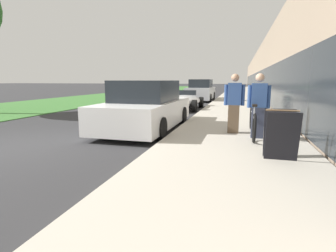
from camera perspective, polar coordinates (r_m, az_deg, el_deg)
name	(u,v)px	position (r m, az deg, el deg)	size (l,w,h in m)	color
ground_plane	(17,147)	(7.04, -29.98, -4.02)	(220.00, 220.00, 0.00)	#303033
sidewalk_slab	(239,96)	(25.82, 15.11, 6.32)	(3.36, 70.00, 0.12)	#BCB5A5
storefront_facade	(300,73)	(34.43, 26.78, 10.22)	(10.01, 70.00, 4.67)	gray
lawn_strip	(137,93)	(32.14, -6.72, 7.16)	(6.95, 70.00, 0.03)	#3D7533
tandem_bicycle	(253,121)	(7.15, 17.93, 1.05)	(0.52, 2.49, 0.86)	black
person_rider	(258,106)	(6.80, 19.08, 4.16)	(0.54, 0.21, 1.58)	#33384C
person_bystander	(234,104)	(7.27, 14.19, 4.76)	(0.54, 0.21, 1.58)	brown
bike_rack_hoop	(258,102)	(11.51, 19.09, 4.91)	(0.05, 0.60, 0.84)	gray
cruiser_bike_nearest	(265,103)	(12.97, 20.35, 4.81)	(0.52, 1.71, 0.94)	black
sandwich_board_sign	(281,134)	(5.15, 23.36, -1.66)	(0.56, 0.56, 0.90)	black
parked_sedan_curbside	(146,107)	(8.28, -4.76, 4.05)	(1.96, 4.49, 1.53)	white
vintage_roadster_curbside	(184,101)	(14.07, 3.48, 5.42)	(1.74, 4.03, 1.00)	white
parked_sedan_far	(201,91)	(20.20, 7.17, 7.56)	(1.86, 4.33, 1.60)	silver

